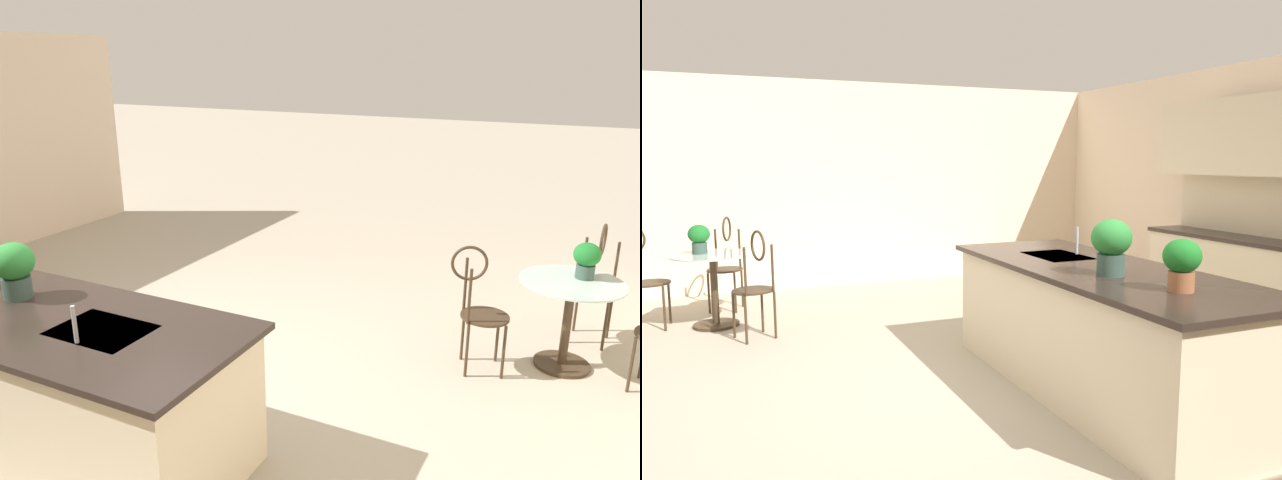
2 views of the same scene
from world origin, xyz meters
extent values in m
plane|color=#B2A893|center=(0.00, 0.00, 0.00)|extent=(40.00, 40.00, 0.00)
cube|color=beige|center=(0.30, 0.85, 0.44)|extent=(2.70, 0.96, 0.88)
cube|color=#2D231E|center=(0.30, 0.85, 0.90)|extent=(2.80, 1.06, 0.04)
cube|color=#B2B5BA|center=(-0.25, 0.85, 0.91)|extent=(0.56, 0.40, 0.03)
cylinder|color=#3D2D1E|center=(-2.61, -1.69, 0.01)|extent=(0.44, 0.44, 0.03)
cylinder|color=#3D2D1E|center=(-2.61, -1.69, 0.38)|extent=(0.07, 0.07, 0.69)
cylinder|color=#B2C6C1|center=(-2.61, -1.69, 0.73)|extent=(0.80, 0.80, 0.01)
cylinder|color=#3D2D1E|center=(-3.10, -1.49, 0.23)|extent=(0.03, 0.03, 0.45)
cylinder|color=#3D2D1E|center=(-2.89, -2.13, 0.23)|extent=(0.03, 0.03, 0.45)
cylinder|color=#3D2D1E|center=(-2.62, -2.16, 0.23)|extent=(0.03, 0.03, 0.45)
cylinder|color=#3D2D1E|center=(-2.92, -2.40, 0.23)|extent=(0.03, 0.03, 0.45)
cylinder|color=#3D2D1E|center=(-2.65, -2.43, 0.23)|extent=(0.03, 0.03, 0.45)
cylinder|color=#3D2D1E|center=(-2.77, -2.28, 0.46)|extent=(0.42, 0.42, 0.02)
cylinder|color=#3D2D1E|center=(-2.91, -2.42, 0.68)|extent=(0.03, 0.03, 0.45)
cylinder|color=#3D2D1E|center=(-2.66, -2.44, 0.68)|extent=(0.03, 0.03, 0.45)
torus|color=#3D2D1E|center=(-2.79, -2.43, 0.90)|extent=(0.05, 0.28, 0.28)
cylinder|color=#3D2D1E|center=(-2.11, -1.53, 0.23)|extent=(0.03, 0.03, 0.45)
cylinder|color=#3D2D1E|center=(-2.20, -1.27, 0.23)|extent=(0.03, 0.03, 0.45)
cylinder|color=#3D2D1E|center=(-1.85, -1.44, 0.23)|extent=(0.03, 0.03, 0.45)
cylinder|color=#3D2D1E|center=(-1.94, -1.17, 0.23)|extent=(0.03, 0.03, 0.45)
cylinder|color=#3D2D1E|center=(-2.03, -1.35, 0.46)|extent=(0.49, 0.49, 0.02)
cylinder|color=#3D2D1E|center=(-1.84, -1.42, 0.68)|extent=(0.03, 0.03, 0.45)
cylinder|color=#3D2D1E|center=(-1.93, -1.18, 0.68)|extent=(0.03, 0.03, 0.45)
torus|color=#3D2D1E|center=(-1.88, -1.30, 0.90)|extent=(0.28, 0.12, 0.28)
cylinder|color=#B2B5BA|center=(-0.25, 1.03, 1.03)|extent=(0.02, 0.02, 0.22)
cylinder|color=#385147|center=(-2.69, -1.81, 0.80)|extent=(0.14, 0.14, 0.11)
ellipsoid|color=#1D712A|center=(-2.69, -1.81, 0.94)|extent=(0.21, 0.21, 0.19)
cylinder|color=#385147|center=(0.60, 0.73, 0.99)|extent=(0.18, 0.18, 0.14)
ellipsoid|color=#2C8336|center=(0.60, 0.73, 1.17)|extent=(0.26, 0.26, 0.24)
camera|label=1|loc=(-2.78, 3.13, 2.45)|focal=33.83mm
camera|label=2|loc=(3.77, -1.64, 1.67)|focal=33.44mm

